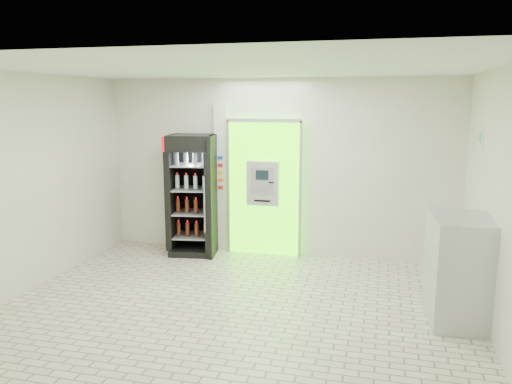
% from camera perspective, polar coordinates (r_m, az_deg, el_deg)
% --- Properties ---
extents(ground, '(6.00, 6.00, 0.00)m').
position_cam_1_polar(ground, '(6.55, -2.40, -13.25)').
color(ground, beige).
rests_on(ground, ground).
extents(room_shell, '(6.00, 6.00, 6.00)m').
position_cam_1_polar(room_shell, '(6.05, -2.53, 2.94)').
color(room_shell, silver).
rests_on(room_shell, ground).
extents(atm_assembly, '(1.30, 0.24, 2.33)m').
position_cam_1_polar(atm_assembly, '(8.50, 0.95, 0.58)').
color(atm_assembly, '#43E700').
rests_on(atm_assembly, ground).
extents(pillar, '(0.22, 0.11, 2.60)m').
position_cam_1_polar(pillar, '(8.73, -3.97, 1.67)').
color(pillar, silver).
rests_on(pillar, ground).
extents(beverage_cooler, '(0.87, 0.82, 2.06)m').
position_cam_1_polar(beverage_cooler, '(8.65, -7.12, -0.57)').
color(beverage_cooler, black).
rests_on(beverage_cooler, ground).
extents(steel_cabinet, '(0.72, 1.01, 1.29)m').
position_cam_1_polar(steel_cabinet, '(6.49, 22.05, -8.20)').
color(steel_cabinet, '#B5B8BE').
rests_on(steel_cabinet, ground).
extents(exit_sign, '(0.02, 0.22, 0.26)m').
position_cam_1_polar(exit_sign, '(7.26, 24.32, 5.51)').
color(exit_sign, white).
rests_on(exit_sign, room_shell).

